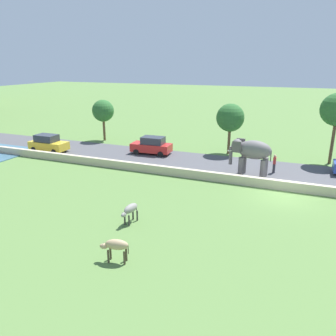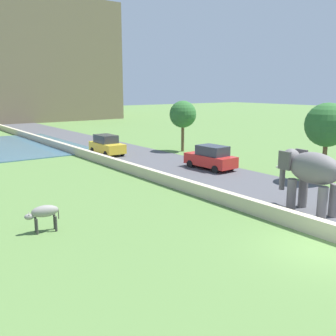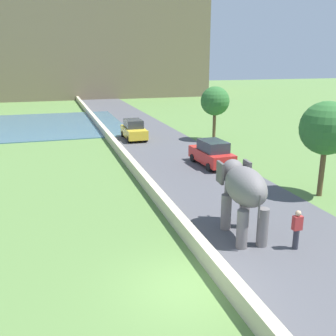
{
  "view_description": "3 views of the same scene",
  "coord_description": "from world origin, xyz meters",
  "px_view_note": "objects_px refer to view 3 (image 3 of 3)",
  "views": [
    {
      "loc": [
        -22.97,
        -0.65,
        8.9
      ],
      "look_at": [
        -1.6,
        8.01,
        1.55
      ],
      "focal_mm": 35.66,
      "sensor_mm": 36.0,
      "label": 1
    },
    {
      "loc": [
        -12.57,
        -7.45,
        5.91
      ],
      "look_at": [
        -0.88,
        8.32,
        1.83
      ],
      "focal_mm": 41.23,
      "sensor_mm": 36.0,
      "label": 2
    },
    {
      "loc": [
        -3.76,
        -10.23,
        7.11
      ],
      "look_at": [
        2.06,
        8.57,
        1.48
      ],
      "focal_mm": 41.19,
      "sensor_mm": 36.0,
      "label": 3
    }
  ],
  "objects_px": {
    "car_red": "(212,153)",
    "elephant": "(243,189)",
    "person_beside_elephant": "(297,229)",
    "car_yellow": "(134,130)"
  },
  "relations": [
    {
      "from": "elephant",
      "to": "car_yellow",
      "type": "xyz_separation_m",
      "value": [
        -0.02,
        20.53,
        -1.14
      ]
    },
    {
      "from": "car_red",
      "to": "person_beside_elephant",
      "type": "bearing_deg",
      "value": -98.16
    },
    {
      "from": "person_beside_elephant",
      "to": "car_red",
      "type": "bearing_deg",
      "value": 81.84
    },
    {
      "from": "elephant",
      "to": "car_yellow",
      "type": "bearing_deg",
      "value": 90.06
    },
    {
      "from": "person_beside_elephant",
      "to": "car_yellow",
      "type": "distance_m",
      "value": 22.33
    },
    {
      "from": "elephant",
      "to": "car_red",
      "type": "relative_size",
      "value": 0.86
    },
    {
      "from": "car_red",
      "to": "elephant",
      "type": "bearing_deg",
      "value": -107.02
    },
    {
      "from": "person_beside_elephant",
      "to": "car_yellow",
      "type": "xyz_separation_m",
      "value": [
        -1.43,
        22.28,
        0.03
      ]
    },
    {
      "from": "elephant",
      "to": "car_red",
      "type": "distance_m",
      "value": 10.76
    },
    {
      "from": "car_yellow",
      "to": "car_red",
      "type": "bearing_deg",
      "value": -72.97
    }
  ]
}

